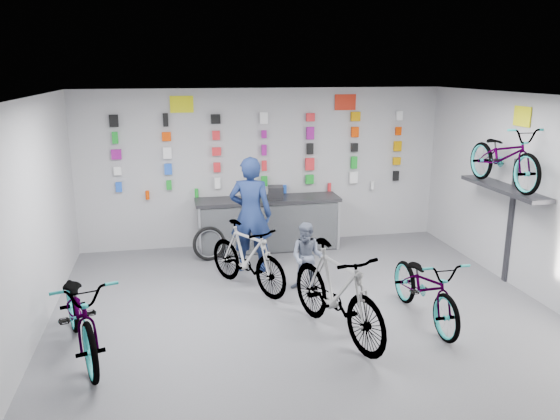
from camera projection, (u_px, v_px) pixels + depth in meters
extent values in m
plane|color=#505055|center=(317.00, 335.00, 7.07)|extent=(8.00, 8.00, 0.00)
plane|color=white|center=(322.00, 100.00, 6.31)|extent=(8.00, 8.00, 0.00)
plane|color=#ACACAE|center=(264.00, 168.00, 10.49)|extent=(7.00, 0.00, 7.00)
plane|color=#ACACAE|center=(13.00, 242.00, 6.02)|extent=(0.00, 8.00, 8.00)
cube|color=black|center=(268.00, 226.00, 10.32)|extent=(2.60, 0.60, 0.90)
cube|color=silver|center=(271.00, 229.00, 10.03)|extent=(2.60, 0.02, 0.90)
cube|color=silver|center=(200.00, 233.00, 9.78)|extent=(0.04, 0.04, 0.96)
cube|color=silver|center=(339.00, 225.00, 10.28)|extent=(0.04, 0.04, 0.96)
cube|color=black|center=(268.00, 200.00, 10.19)|extent=(2.70, 0.66, 0.06)
cube|color=blue|center=(119.00, 187.00, 9.96)|extent=(0.11, 0.06, 0.18)
cube|color=#159C25|center=(169.00, 185.00, 10.13)|extent=(0.10, 0.06, 0.17)
cube|color=white|center=(217.00, 183.00, 10.31)|extent=(0.10, 0.06, 0.21)
cube|color=#159C25|center=(264.00, 181.00, 10.48)|extent=(0.11, 0.06, 0.20)
cube|color=#159C25|center=(310.00, 179.00, 10.66)|extent=(0.15, 0.06, 0.18)
cube|color=white|center=(353.00, 177.00, 10.83)|extent=(0.16, 0.06, 0.22)
cube|color=black|center=(396.00, 176.00, 11.00)|extent=(0.11, 0.06, 0.20)
cube|color=white|center=(118.00, 171.00, 9.88)|extent=(0.13, 0.06, 0.15)
cube|color=blue|center=(168.00, 169.00, 10.06)|extent=(0.14, 0.06, 0.20)
cube|color=red|center=(217.00, 167.00, 10.23)|extent=(0.13, 0.06, 0.18)
cube|color=red|center=(264.00, 166.00, 10.41)|extent=(0.09, 0.06, 0.19)
cube|color=red|center=(310.00, 164.00, 10.58)|extent=(0.17, 0.06, 0.24)
cube|color=#159C25|center=(354.00, 163.00, 10.75)|extent=(0.12, 0.06, 0.24)
cube|color=#D18D00|center=(397.00, 161.00, 10.93)|extent=(0.15, 0.06, 0.15)
cube|color=#89117B|center=(116.00, 154.00, 9.81)|extent=(0.18, 0.06, 0.18)
cube|color=white|center=(167.00, 153.00, 9.98)|extent=(0.15, 0.06, 0.21)
cube|color=red|center=(217.00, 151.00, 10.16)|extent=(0.17, 0.06, 0.15)
cube|color=#89117B|center=(264.00, 150.00, 10.33)|extent=(0.09, 0.06, 0.20)
cube|color=black|center=(310.00, 149.00, 10.50)|extent=(0.13, 0.06, 0.21)
cube|color=black|center=(355.00, 147.00, 10.68)|extent=(0.13, 0.06, 0.17)
cube|color=#D18D00|center=(398.00, 146.00, 10.85)|extent=(0.15, 0.06, 0.20)
cube|color=#159C25|center=(115.00, 138.00, 9.73)|extent=(0.10, 0.06, 0.21)
cube|color=#EE3D00|center=(166.00, 137.00, 9.91)|extent=(0.16, 0.06, 0.16)
cube|color=red|center=(216.00, 135.00, 10.08)|extent=(0.14, 0.06, 0.17)
cube|color=#89117B|center=(264.00, 134.00, 10.25)|extent=(0.10, 0.06, 0.15)
cube|color=#89117B|center=(310.00, 133.00, 10.43)|extent=(0.14, 0.06, 0.24)
cube|color=#EE3D00|center=(355.00, 132.00, 10.60)|extent=(0.14, 0.06, 0.20)
cube|color=#EE3D00|center=(398.00, 131.00, 10.78)|extent=(0.11, 0.06, 0.16)
cube|color=black|center=(114.00, 121.00, 9.66)|extent=(0.16, 0.06, 0.22)
cube|color=black|center=(166.00, 120.00, 9.83)|extent=(0.09, 0.06, 0.24)
cube|color=black|center=(216.00, 119.00, 10.01)|extent=(0.17, 0.06, 0.17)
cube|color=white|center=(264.00, 118.00, 10.18)|extent=(0.14, 0.06, 0.21)
cube|color=red|center=(310.00, 117.00, 10.35)|extent=(0.16, 0.06, 0.15)
cube|color=#D18D00|center=(356.00, 116.00, 10.53)|extent=(0.18, 0.06, 0.18)
cube|color=white|center=(399.00, 116.00, 10.70)|extent=(0.12, 0.06, 0.18)
cylinder|color=#EE3D00|center=(147.00, 195.00, 10.08)|extent=(0.07, 0.07, 0.16)
cylinder|color=#159C25|center=(197.00, 193.00, 10.25)|extent=(0.07, 0.07, 0.16)
cylinder|color=blue|center=(285.00, 189.00, 10.58)|extent=(0.07, 0.07, 0.16)
cylinder|color=red|center=(329.00, 187.00, 10.76)|extent=(0.07, 0.07, 0.16)
cylinder|color=white|center=(373.00, 185.00, 10.93)|extent=(0.07, 0.07, 0.16)
cube|color=#333338|center=(504.00, 188.00, 8.46)|extent=(0.38, 1.90, 0.06)
cube|color=#333338|center=(510.00, 222.00, 8.63)|extent=(0.04, 0.10, 2.00)
cube|color=yellow|center=(182.00, 104.00, 9.87)|extent=(0.42, 0.02, 0.30)
cube|color=red|center=(345.00, 102.00, 10.47)|extent=(0.42, 0.02, 0.30)
cube|color=yellow|center=(522.00, 116.00, 8.21)|extent=(0.02, 0.40, 0.30)
imported|color=gray|center=(81.00, 313.00, 6.48)|extent=(1.28, 2.17, 1.08)
imported|color=gray|center=(337.00, 292.00, 6.93)|extent=(1.13, 2.09, 1.21)
imported|color=gray|center=(426.00, 287.00, 7.38)|extent=(0.68, 1.86, 0.97)
imported|color=gray|center=(247.00, 257.00, 8.43)|extent=(1.35, 1.76, 1.06)
imported|color=gray|center=(504.00, 156.00, 8.32)|extent=(0.63, 1.80, 0.95)
imported|color=navy|center=(251.00, 215.00, 9.11)|extent=(0.82, 0.66, 1.96)
imported|color=slate|center=(307.00, 257.00, 8.38)|extent=(0.66, 0.61, 1.08)
torus|color=black|center=(209.00, 244.00, 9.78)|extent=(0.64, 0.31, 0.62)
torus|color=silver|center=(209.00, 244.00, 9.78)|extent=(0.51, 0.22, 0.50)
cube|color=black|center=(276.00, 192.00, 10.19)|extent=(0.32, 0.34, 0.22)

